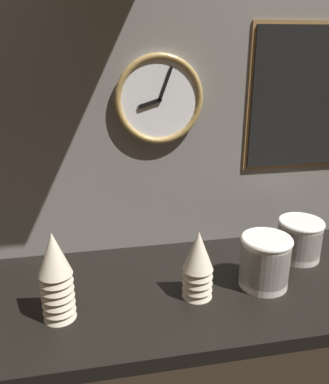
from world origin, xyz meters
TOP-DOWN VIEW (x-y plane):
  - ground_plane at (0.00, 0.00)m, footprint 1.60×0.56m
  - wall_tiled_back at (0.00, 0.27)m, footprint 1.60×0.03m
  - cup_stack_center_right at (0.09, -0.06)m, footprint 0.08×0.08m
  - cup_stack_center_left at (-0.28, -0.09)m, footprint 0.08×0.08m
  - bowl_stack_right at (0.29, -0.05)m, footprint 0.15×0.15m
  - bowl_stack_far_right at (0.47, 0.08)m, footprint 0.15×0.15m
  - wall_clock at (0.04, 0.23)m, footprint 0.27×0.03m
  - menu_board at (0.53, 0.24)m, footprint 0.41×0.01m

SIDE VIEW (x-z plane):
  - ground_plane at x=0.00m, z-range -0.04..0.00m
  - bowl_stack_far_right at x=0.47m, z-range 0.00..0.14m
  - bowl_stack_right at x=0.29m, z-range 0.00..0.16m
  - cup_stack_center_right at x=0.09m, z-range 0.00..0.20m
  - cup_stack_center_left at x=-0.28m, z-range 0.00..0.24m
  - menu_board at x=0.53m, z-range 0.26..0.72m
  - wall_clock at x=0.04m, z-range 0.36..0.63m
  - wall_tiled_back at x=0.00m, z-range 0.00..1.05m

